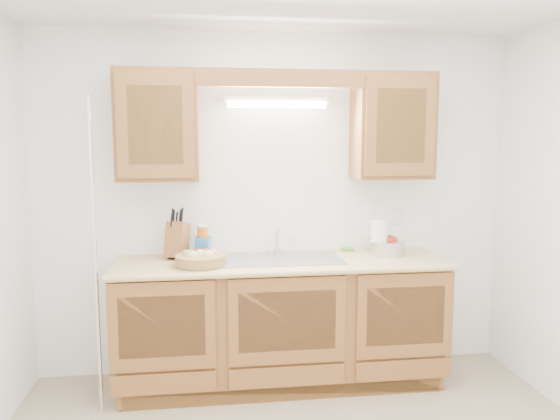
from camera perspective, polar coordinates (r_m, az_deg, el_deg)
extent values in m
cube|color=white|center=(4.06, -0.48, 0.56)|extent=(3.50, 0.02, 2.50)
cube|color=white|center=(1.22, 18.19, -16.28)|extent=(3.50, 0.02, 2.50)
cube|color=#93572B|center=(3.95, 0.09, -11.70)|extent=(2.20, 0.60, 0.86)
cube|color=tan|center=(3.82, 0.12, -5.52)|extent=(2.30, 0.63, 0.04)
cube|color=#93572B|center=(3.85, -12.65, 8.58)|extent=(0.55, 0.33, 0.75)
cube|color=#93572B|center=(4.06, 11.64, 8.54)|extent=(0.55, 0.33, 0.75)
cube|color=#93572B|center=(3.75, 0.12, 13.62)|extent=(2.20, 0.05, 0.12)
cylinder|color=white|center=(3.94, -0.30, 10.98)|extent=(0.70, 0.05, 0.05)
cube|color=white|center=(3.97, -0.36, 11.39)|extent=(0.76, 0.06, 0.05)
cube|color=#9E9EA3|center=(3.83, 0.08, -5.12)|extent=(0.84, 0.46, 0.01)
cube|color=#9E9EA3|center=(3.83, -3.05, -6.41)|extent=(0.39, 0.40, 0.16)
cube|color=#9E9EA3|center=(3.88, 3.17, -6.21)|extent=(0.39, 0.40, 0.16)
cylinder|color=silver|center=(4.02, -0.30, -4.27)|extent=(0.06, 0.06, 0.04)
cylinder|color=silver|center=(4.01, -0.30, -3.15)|extent=(0.02, 0.02, 0.16)
cylinder|color=silver|center=(3.94, -0.21, -1.99)|extent=(0.02, 0.12, 0.02)
cylinder|color=white|center=(4.03, 1.39, -3.66)|extent=(0.03, 0.03, 0.12)
cylinder|color=silver|center=(3.58, -18.75, -4.81)|extent=(0.03, 0.03, 2.00)
cube|color=white|center=(4.29, 12.23, -0.59)|extent=(0.08, 0.01, 0.12)
cylinder|color=#AB8045|center=(3.68, -8.29, -5.17)|extent=(0.40, 0.40, 0.07)
sphere|color=#D8C67F|center=(3.64, -9.19, -4.84)|extent=(0.08, 0.08, 0.08)
sphere|color=#D8C67F|center=(3.63, -7.56, -4.85)|extent=(0.08, 0.08, 0.08)
sphere|color=tan|center=(3.71, -6.98, -4.58)|extent=(0.08, 0.08, 0.08)
sphere|color=#A52312|center=(3.73, -8.58, -4.57)|extent=(0.08, 0.08, 0.08)
sphere|color=#72A53F|center=(3.70, -9.75, -4.67)|extent=(0.08, 0.08, 0.08)
sphere|color=#D8C67F|center=(3.66, -8.30, -4.74)|extent=(0.08, 0.08, 0.08)
sphere|color=#A52312|center=(3.76, -7.85, -4.48)|extent=(0.07, 0.07, 0.07)
cube|color=#93572B|center=(3.93, -10.68, -3.11)|extent=(0.19, 0.24, 0.28)
cylinder|color=black|center=(3.88, -11.26, -1.02)|extent=(0.03, 0.04, 0.10)
cylinder|color=black|center=(3.88, -10.76, -0.96)|extent=(0.03, 0.04, 0.10)
cylinder|color=black|center=(3.88, -10.25, -0.89)|extent=(0.03, 0.04, 0.10)
cylinder|color=black|center=(3.93, -11.06, -0.75)|extent=(0.03, 0.04, 0.10)
cylinder|color=black|center=(3.92, -10.39, -0.68)|extent=(0.03, 0.04, 0.10)
cylinder|color=black|center=(3.96, -11.20, -0.57)|extent=(0.03, 0.04, 0.10)
cylinder|color=black|center=(3.96, -10.21, -0.50)|extent=(0.03, 0.04, 0.10)
cylinder|color=#D2670B|center=(3.92, -8.06, -3.32)|extent=(0.10, 0.10, 0.22)
cylinder|color=white|center=(3.90, -8.09, -1.66)|extent=(0.08, 0.08, 0.01)
imported|color=#246AB5|center=(3.91, -8.06, -3.34)|extent=(0.12, 0.12, 0.22)
cube|color=#CC333F|center=(4.15, 7.08, -4.21)|extent=(0.11, 0.09, 0.01)
cube|color=green|center=(4.15, 7.08, -4.09)|extent=(0.11, 0.09, 0.02)
cylinder|color=silver|center=(4.02, 10.29, -4.61)|extent=(0.14, 0.14, 0.01)
cylinder|color=silver|center=(4.00, 10.33, -2.65)|extent=(0.02, 0.02, 0.29)
cylinder|color=white|center=(4.00, 10.33, -2.84)|extent=(0.15, 0.15, 0.24)
sphere|color=silver|center=(3.97, 10.38, -0.60)|extent=(0.02, 0.02, 0.02)
cylinder|color=silver|center=(4.05, 10.98, -3.86)|extent=(0.35, 0.35, 0.10)
sphere|color=#A52312|center=(4.03, 10.57, -3.14)|extent=(0.07, 0.07, 0.07)
sphere|color=#A52312|center=(4.07, 11.32, -3.06)|extent=(0.07, 0.07, 0.07)
sphere|color=#A52312|center=(4.01, 11.14, -3.21)|extent=(0.07, 0.07, 0.07)
sphere|color=#A52312|center=(4.04, 11.66, -3.16)|extent=(0.07, 0.07, 0.07)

